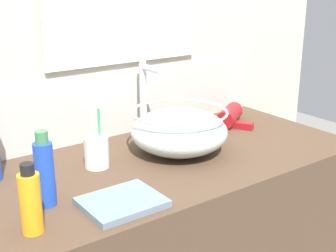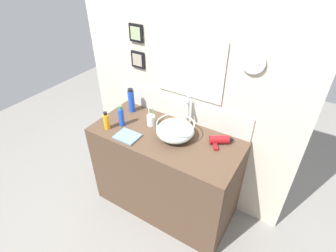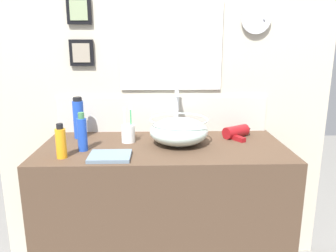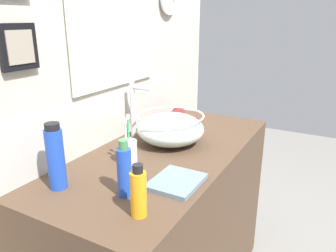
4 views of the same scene
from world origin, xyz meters
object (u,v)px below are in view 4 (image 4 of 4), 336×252
toothbrush_cup (128,151)px  hand_towel (177,182)px  faucet (134,104)px  spray_bottle (56,157)px  glass_bowl_sink (171,128)px  soap_dispenser (124,171)px  hair_drier (180,115)px  lotion_bottle (138,193)px

toothbrush_cup → hand_towel: bearing=-104.3°
faucet → spray_bottle: faucet is taller
toothbrush_cup → hand_towel: 0.25m
glass_bowl_sink → spray_bottle: bearing=165.9°
spray_bottle → hand_towel: 0.40m
toothbrush_cup → spray_bottle: bearing=162.2°
faucet → toothbrush_cup: bearing=-151.1°
soap_dispenser → hair_drier: bearing=14.6°
faucet → soap_dispenser: (-0.46, -0.28, -0.07)m
glass_bowl_sink → faucet: size_ratio=1.07×
soap_dispenser → hand_towel: bearing=-37.2°
hair_drier → spray_bottle: bearing=179.1°
toothbrush_cup → soap_dispenser: size_ratio=1.02×
glass_bowl_sink → hand_towel: (-0.32, -0.20, -0.06)m
faucet → toothbrush_cup: 0.32m
faucet → hair_drier: 0.36m
glass_bowl_sink → hand_towel: glass_bowl_sink is taller
glass_bowl_sink → hair_drier: bearing=19.8°
faucet → toothbrush_cup: (-0.26, -0.14, -0.11)m
lotion_bottle → soap_dispenser: bearing=54.1°
hair_drier → spray_bottle: spray_bottle is taller
toothbrush_cup → faucet: bearing=28.9°
glass_bowl_sink → hand_towel: size_ratio=1.59×
spray_bottle → lotion_bottle: size_ratio=1.42×
faucet → hair_drier: faucet is taller
spray_bottle → lotion_bottle: spray_bottle is taller
faucet → soap_dispenser: faucet is taller
hair_drier → soap_dispenser: (-0.79, -0.21, 0.05)m
lotion_bottle → hair_drier: bearing=19.5°
faucet → lotion_bottle: 0.66m
lotion_bottle → spray_bottle: bearing=89.0°
hair_drier → toothbrush_cup: bearing=-172.9°
glass_bowl_sink → lotion_bottle: size_ratio=1.87×
hair_drier → lotion_bottle: size_ratio=1.22×
lotion_bottle → faucet: bearing=35.1°
lotion_bottle → hand_towel: (0.21, -0.01, -0.06)m
soap_dispenser → spray_bottle: (-0.07, 0.22, 0.02)m
hair_drier → hand_towel: bearing=-154.2°
faucet → soap_dispenser: bearing=-149.1°
hair_drier → faucet: bearing=168.2°
spray_bottle → glass_bowl_sink: bearing=-14.1°
faucet → hand_towel: bearing=-129.8°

